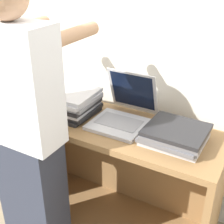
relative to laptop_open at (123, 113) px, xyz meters
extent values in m
cube|color=silver|center=(0.00, 0.28, 0.42)|extent=(8.00, 0.05, 2.40)
cube|color=olive|center=(0.00, -0.06, -0.07)|extent=(1.21, 0.47, 0.04)
cube|color=olive|center=(0.00, -0.06, -0.76)|extent=(1.21, 0.47, 0.04)
cube|color=olive|center=(-0.59, -0.06, -0.42)|extent=(0.04, 0.47, 0.65)
cube|color=olive|center=(0.59, -0.06, -0.42)|extent=(0.04, 0.47, 0.65)
cube|color=olive|center=(0.00, 0.15, -0.42)|extent=(1.14, 0.04, 0.65)
cube|color=#B7B7BC|center=(0.00, -0.06, -0.05)|extent=(0.30, 0.27, 0.02)
cube|color=gray|center=(0.00, -0.05, -0.03)|extent=(0.25, 0.15, 0.00)
cube|color=#B7B7BC|center=(0.00, 0.12, 0.09)|extent=(0.30, 0.09, 0.26)
cube|color=black|center=(0.00, 0.12, 0.09)|extent=(0.27, 0.08, 0.23)
cube|color=#232326|center=(-0.34, -0.06, -0.05)|extent=(0.32, 0.29, 0.02)
cube|color=#232326|center=(-0.33, -0.06, -0.02)|extent=(0.31, 0.28, 0.02)
cube|color=#B7B7BC|center=(-0.34, -0.06, 0.00)|extent=(0.31, 0.28, 0.02)
cube|color=#232326|center=(-0.33, -0.06, 0.02)|extent=(0.30, 0.27, 0.02)
cube|color=gray|center=(-0.33, -0.06, 0.04)|extent=(0.31, 0.29, 0.02)
cube|color=#B7B7BC|center=(-0.33, -0.07, 0.06)|extent=(0.32, 0.29, 0.02)
cube|color=#B7B7BC|center=(-0.33, -0.06, 0.08)|extent=(0.32, 0.29, 0.02)
cube|color=#B7B7BC|center=(0.33, -0.06, -0.05)|extent=(0.31, 0.28, 0.02)
cube|color=slate|center=(0.33, -0.07, -0.02)|extent=(0.31, 0.29, 0.02)
cube|color=slate|center=(0.34, -0.06, 0.00)|extent=(0.31, 0.28, 0.02)
cube|color=#232326|center=(0.34, -0.06, 0.02)|extent=(0.31, 0.28, 0.02)
cube|color=#2D3342|center=(-0.33, -0.46, -0.40)|extent=(0.34, 0.20, 0.75)
cube|color=white|center=(-0.33, -0.46, 0.27)|extent=(0.40, 0.20, 0.59)
cylinder|color=tan|center=(-0.49, -0.20, 0.47)|extent=(0.07, 0.32, 0.07)
cylinder|color=tan|center=(-0.17, -0.20, 0.47)|extent=(0.07, 0.32, 0.07)
camera|label=1|loc=(0.73, -1.42, 0.82)|focal=50.00mm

